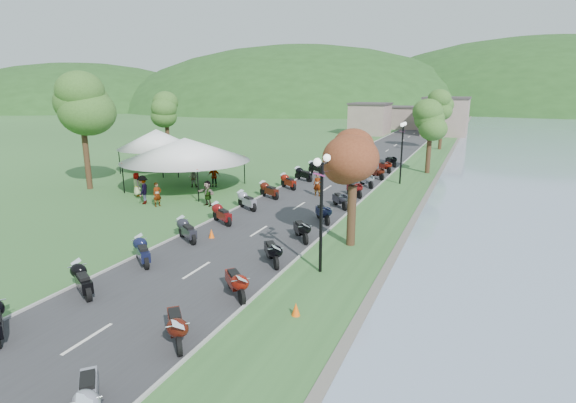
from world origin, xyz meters
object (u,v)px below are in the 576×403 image
at_px(pedestrian_b, 194,187).
at_px(pedestrian_c, 144,204).
at_px(pedestrian_a, 158,206).
at_px(vendor_tent_main, 186,163).

distance_m(pedestrian_b, pedestrian_c, 5.85).
bearing_deg(pedestrian_a, pedestrian_c, 105.92).
height_order(vendor_tent_main, pedestrian_b, vendor_tent_main).
bearing_deg(pedestrian_a, pedestrian_b, 36.54).
distance_m(vendor_tent_main, pedestrian_c, 5.65).
relative_size(vendor_tent_main, pedestrian_a, 4.08).
relative_size(pedestrian_b, pedestrian_c, 0.79).
height_order(vendor_tent_main, pedestrian_c, vendor_tent_main).
distance_m(pedestrian_a, pedestrian_b, 6.19).
bearing_deg(pedestrian_b, pedestrian_a, 83.47).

